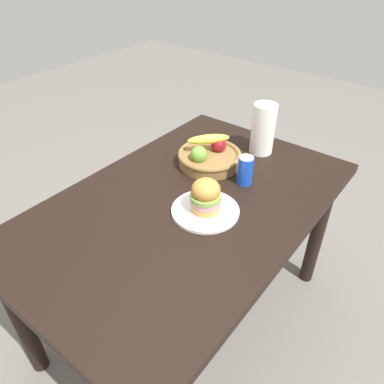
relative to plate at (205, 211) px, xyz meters
The scene contains 7 objects.
ground_plane 0.76m from the plate, 85.17° to the left, with size 8.00×8.00×0.00m, color slate.
dining_table 0.15m from the plate, 85.17° to the left, with size 1.40×0.90×0.75m.
plate is the anchor object (origin of this frame).
sandwich 0.07m from the plate, ahead, with size 0.12×0.12×0.13m.
soda_can 0.27m from the plate, ahead, with size 0.07×0.07×0.13m.
fruit_basket 0.35m from the plate, 33.53° to the left, with size 0.29×0.29×0.14m.
paper_towel_roll 0.55m from the plate, ahead, with size 0.11×0.11×0.24m, color white.
Camera 1 is at (-0.90, -0.73, 1.64)m, focal length 34.37 mm.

